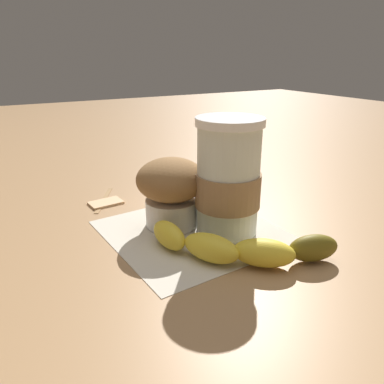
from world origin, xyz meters
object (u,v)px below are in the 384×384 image
banana (238,247)px  coffee_cup (228,180)px  muffin (171,188)px  sugar_packet (106,202)px

banana → coffee_cup: bearing=-114.5°
muffin → sugar_packet: (0.06, -0.12, -0.05)m
coffee_cup → banana: size_ratio=0.85×
sugar_packet → coffee_cup: bearing=122.7°
coffee_cup → sugar_packet: coffee_cup is taller
coffee_cup → sugar_packet: size_ratio=3.02×
coffee_cup → muffin: bearing=-44.2°
banana → sugar_packet: bearing=-71.5°
coffee_cup → banana: coffee_cup is taller
banana → sugar_packet: size_ratio=3.53×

